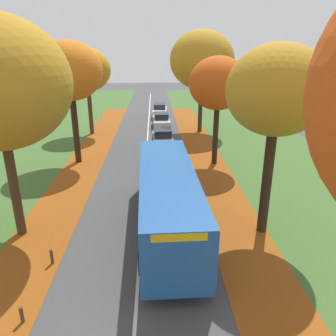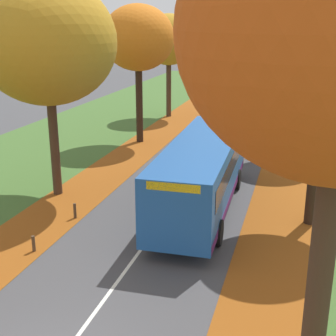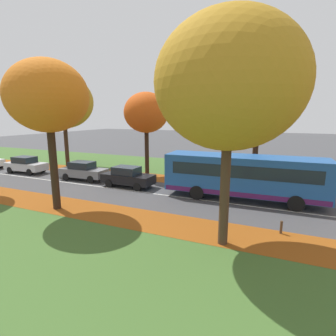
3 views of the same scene
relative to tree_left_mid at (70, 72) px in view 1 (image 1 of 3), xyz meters
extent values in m
cube|color=#3D6028|center=(-4.06, -1.12, -6.64)|extent=(12.00, 90.00, 0.01)
cube|color=#8C4714|center=(0.54, -7.12, -6.63)|extent=(2.80, 60.00, 0.00)
cube|color=#3D6028|center=(14.34, -1.12, -6.64)|extent=(12.00, 90.00, 0.01)
cube|color=#8C4714|center=(9.74, -7.12, -6.63)|extent=(2.80, 60.00, 0.00)
cube|color=silver|center=(5.14, -1.12, -6.64)|extent=(0.12, 80.00, 0.01)
cylinder|color=#422D1E|center=(-0.46, -10.26, -4.32)|extent=(0.42, 0.42, 4.63)
cylinder|color=black|center=(0.00, 0.00, -4.15)|extent=(0.45, 0.45, 4.98)
ellipsoid|color=orange|center=(0.00, 0.00, 0.05)|extent=(4.56, 4.56, 4.11)
cylinder|color=#422D1E|center=(-0.51, 8.68, -4.36)|extent=(0.41, 0.41, 4.56)
ellipsoid|color=#B27F1E|center=(-0.51, 8.68, -0.40)|extent=(4.47, 4.47, 4.02)
cylinder|color=black|center=(10.88, -10.46, -4.14)|extent=(0.45, 0.45, 5.00)
ellipsoid|color=#B27F1E|center=(10.88, -10.46, -0.07)|extent=(4.20, 4.20, 3.78)
cylinder|color=black|center=(10.28, -0.81, -4.46)|extent=(0.39, 0.39, 4.35)
ellipsoid|color=#C64C14|center=(10.28, -0.81, -0.76)|extent=(4.08, 4.08, 3.68)
cylinder|color=#382619|center=(10.51, 9.25, -4.28)|extent=(0.43, 0.43, 4.73)
ellipsoid|color=#B27F1E|center=(10.51, 9.25, 0.42)|extent=(6.23, 6.23, 5.61)
cylinder|color=#4C3823|center=(1.57, -15.65, -6.34)|extent=(0.12, 0.12, 0.59)
cylinder|color=#4C3823|center=(1.64, -12.64, -6.32)|extent=(0.12, 0.12, 0.65)
cube|color=#1E5199|center=(6.40, -10.15, -4.91)|extent=(2.81, 10.47, 2.50)
cube|color=#19232D|center=(6.55, -15.29, -4.56)|extent=(2.30, 0.17, 1.30)
cube|color=#19232D|center=(6.40, -10.15, -4.51)|extent=(2.81, 9.22, 0.80)
cube|color=#4C1951|center=(6.40, -10.15, -5.98)|extent=(2.82, 10.26, 0.32)
cube|color=yellow|center=(6.55, -15.31, -3.84)|extent=(1.75, 0.13, 0.28)
cylinder|color=black|center=(7.68, -13.34, -6.16)|extent=(0.33, 0.97, 0.96)
cylinder|color=black|center=(5.31, -13.41, -6.16)|extent=(0.33, 0.97, 0.96)
cylinder|color=black|center=(7.50, -7.26, -6.16)|extent=(0.33, 0.97, 0.96)
cylinder|color=black|center=(5.13, -7.33, -6.16)|extent=(0.33, 0.97, 0.96)
cube|color=black|center=(6.10, -1.31, -5.97)|extent=(1.79, 4.23, 0.70)
cube|color=#19232D|center=(6.10, -1.16, -5.32)|extent=(1.49, 2.05, 0.60)
cylinder|color=black|center=(6.85, -2.63, -6.32)|extent=(0.23, 0.64, 0.64)
cylinder|color=black|center=(5.29, -2.60, -6.32)|extent=(0.23, 0.64, 0.64)
cylinder|color=black|center=(6.91, -0.03, -6.32)|extent=(0.23, 0.64, 0.64)
cylinder|color=black|center=(5.34, 0.01, -6.32)|extent=(0.23, 0.64, 0.64)
cube|color=slate|center=(6.53, 3.54, -5.97)|extent=(1.89, 4.27, 0.70)
cube|color=#19232D|center=(6.52, 3.69, -5.32)|extent=(1.53, 2.08, 0.60)
cylinder|color=black|center=(7.37, 2.27, -6.32)|extent=(0.25, 0.65, 0.64)
cylinder|color=black|center=(5.81, 2.20, -6.32)|extent=(0.25, 0.65, 0.64)
cylinder|color=black|center=(7.25, 4.87, -6.32)|extent=(0.25, 0.65, 0.64)
cylinder|color=black|center=(5.69, 4.80, -6.32)|extent=(0.25, 0.65, 0.64)
cube|color=#B7BABF|center=(6.56, 10.82, -5.97)|extent=(1.87, 4.26, 0.70)
cube|color=#19232D|center=(6.55, 10.97, -5.32)|extent=(1.52, 2.07, 0.60)
cylinder|color=black|center=(7.39, 9.55, -6.32)|extent=(0.25, 0.65, 0.64)
cylinder|color=black|center=(5.83, 9.48, -6.32)|extent=(0.25, 0.65, 0.64)
cylinder|color=black|center=(7.29, 12.15, -6.32)|extent=(0.25, 0.65, 0.64)
cylinder|color=black|center=(5.73, 12.09, -6.32)|extent=(0.25, 0.65, 0.64)
cube|color=silver|center=(6.50, 16.96, -5.97)|extent=(1.87, 4.27, 0.70)
cube|color=#19232D|center=(6.50, 17.11, -5.32)|extent=(1.53, 2.07, 0.60)
cylinder|color=black|center=(7.22, 15.63, -6.32)|extent=(0.25, 0.65, 0.64)
cylinder|color=black|center=(5.66, 15.69, -6.32)|extent=(0.25, 0.65, 0.64)
cylinder|color=black|center=(7.33, 18.23, -6.32)|extent=(0.25, 0.65, 0.64)
cylinder|color=black|center=(5.77, 18.29, -6.32)|extent=(0.25, 0.65, 0.64)
camera|label=1|loc=(5.86, -23.91, 1.59)|focal=35.00mm
camera|label=2|loc=(10.21, -28.54, 1.17)|focal=50.00mm
camera|label=3|loc=(-11.33, -12.31, -1.05)|focal=28.00mm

